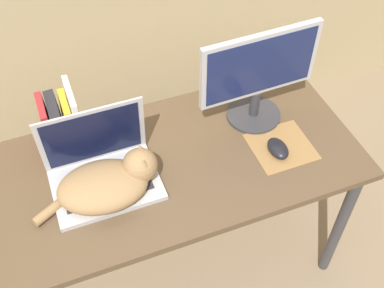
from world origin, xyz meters
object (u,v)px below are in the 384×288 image
(cat, at_px, (110,182))
(webcam, at_px, (117,116))
(book_row, at_px, (62,122))
(laptop, at_px, (102,170))
(computer_mouse, at_px, (278,148))
(external_monitor, at_px, (259,75))

(cat, distance_m, webcam, 0.31)
(webcam, bearing_deg, book_row, -177.31)
(book_row, bearing_deg, webcam, 2.69)
(laptop, height_order, computer_mouse, laptop)
(cat, bearing_deg, webcam, 70.74)
(computer_mouse, relative_size, book_row, 0.44)
(external_monitor, relative_size, book_row, 1.92)
(cat, relative_size, external_monitor, 0.96)
(laptop, bearing_deg, webcam, 63.74)
(laptop, bearing_deg, external_monitor, 8.84)
(laptop, xyz_separation_m, webcam, (0.11, 0.23, -0.00))
(external_monitor, bearing_deg, computer_mouse, -90.60)
(cat, relative_size, webcam, 5.43)
(cat, height_order, external_monitor, external_monitor)
(external_monitor, distance_m, book_row, 0.70)
(laptop, xyz_separation_m, cat, (0.01, -0.06, 0.01))
(laptop, distance_m, computer_mouse, 0.61)
(cat, distance_m, computer_mouse, 0.59)
(cat, xyz_separation_m, webcam, (0.10, 0.29, -0.01))
(computer_mouse, bearing_deg, book_row, 154.83)
(laptop, relative_size, book_row, 1.52)
(external_monitor, height_order, book_row, external_monitor)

